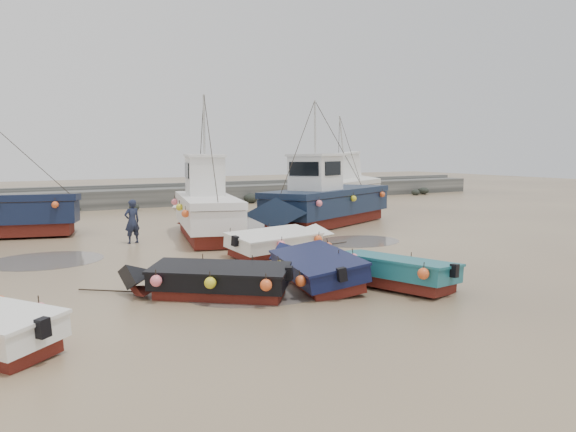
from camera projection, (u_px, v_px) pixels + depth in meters
name	position (u px, v px, depth m)	size (l,w,h in m)	color
ground	(314.00, 263.00, 19.19)	(120.00, 120.00, 0.00)	tan
seawall	(139.00, 197.00, 38.01)	(60.00, 4.92, 1.50)	slate
puddle_a	(268.00, 290.00, 15.46)	(4.66, 4.66, 0.01)	#615950
puddle_b	(358.00, 241.00, 23.71)	(3.71, 3.71, 0.01)	#615950
puddle_c	(45.00, 260.00, 19.59)	(3.94, 3.94, 0.01)	#615950
puddle_d	(253.00, 222.00, 30.06)	(5.99, 5.99, 0.01)	#615950
dinghy_1	(315.00, 263.00, 16.49)	(2.87, 6.17, 1.43)	maroon
dinghy_2	(383.00, 266.00, 15.99)	(2.79, 5.59, 1.43)	maroon
dinghy_4	(206.00, 276.00, 14.72)	(4.97, 4.26, 1.43)	maroon
dinghy_5	(281.00, 239.00, 20.88)	(5.75, 2.39, 1.43)	maroon
cabin_boat_1	(205.00, 206.00, 24.77)	(4.06, 9.50, 6.22)	maroon
cabin_boat_2	(321.00, 200.00, 28.34)	(10.89, 6.35, 6.22)	maroon
cabin_boat_3	(349.00, 185.00, 40.06)	(5.15, 9.20, 6.22)	maroon
person	(133.00, 243.00, 23.21)	(0.67, 0.44, 1.83)	#1C2238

